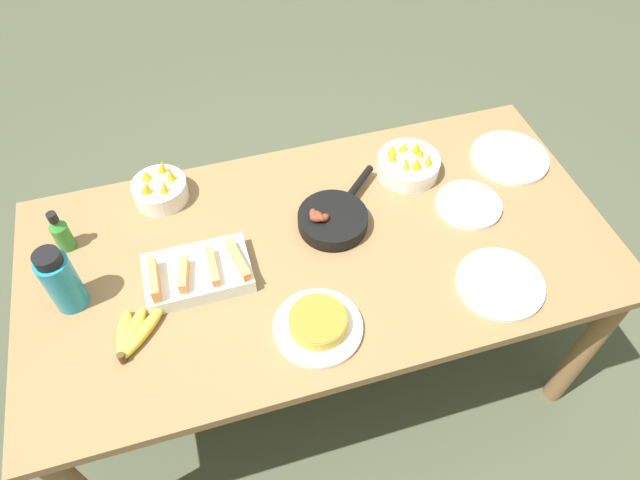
{
  "coord_description": "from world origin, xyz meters",
  "views": [
    {
      "loc": [
        -0.3,
        -1.03,
        2.12
      ],
      "look_at": [
        0.0,
        0.0,
        0.79
      ],
      "focal_mm": 32.0,
      "sensor_mm": 36.0,
      "label": 1
    }
  ],
  "objects_px": {
    "frittata_plate_center": "(318,324)",
    "fruit_bowl_mango": "(408,164)",
    "empty_plate_near_front": "(510,158)",
    "empty_plate_far_left": "(500,284)",
    "fruit_bowl_citrus": "(160,189)",
    "banana_bunch": "(133,334)",
    "empty_plate_far_right": "(469,205)",
    "skillet": "(333,219)",
    "melon_tray": "(197,273)",
    "water_bottle": "(61,281)",
    "hot_sauce_bottle": "(61,233)"
  },
  "relations": [
    {
      "from": "frittata_plate_center",
      "to": "fruit_bowl_mango",
      "type": "relative_size",
      "value": 1.18
    },
    {
      "from": "empty_plate_near_front",
      "to": "empty_plate_far_left",
      "type": "distance_m",
      "value": 0.54
    },
    {
      "from": "empty_plate_near_front",
      "to": "fruit_bowl_citrus",
      "type": "xyz_separation_m",
      "value": [
        -1.17,
        0.16,
        0.03
      ]
    },
    {
      "from": "banana_bunch",
      "to": "frittata_plate_center",
      "type": "bearing_deg",
      "value": -13.47
    },
    {
      "from": "empty_plate_near_front",
      "to": "empty_plate_far_right",
      "type": "distance_m",
      "value": 0.28
    },
    {
      "from": "skillet",
      "to": "fruit_bowl_citrus",
      "type": "bearing_deg",
      "value": 108.07
    },
    {
      "from": "melon_tray",
      "to": "frittata_plate_center",
      "type": "xyz_separation_m",
      "value": [
        0.28,
        -0.26,
        -0.01
      ]
    },
    {
      "from": "fruit_bowl_mango",
      "to": "fruit_bowl_citrus",
      "type": "xyz_separation_m",
      "value": [
        -0.81,
        0.12,
        0.0
      ]
    },
    {
      "from": "fruit_bowl_citrus",
      "to": "water_bottle",
      "type": "xyz_separation_m",
      "value": [
        -0.29,
        -0.33,
        0.06
      ]
    },
    {
      "from": "banana_bunch",
      "to": "empty_plate_far_right",
      "type": "bearing_deg",
      "value": 9.47
    },
    {
      "from": "empty_plate_far_left",
      "to": "fruit_bowl_citrus",
      "type": "bearing_deg",
      "value": 145.01
    },
    {
      "from": "fruit_bowl_citrus",
      "to": "water_bottle",
      "type": "height_order",
      "value": "water_bottle"
    },
    {
      "from": "fruit_bowl_mango",
      "to": "water_bottle",
      "type": "height_order",
      "value": "water_bottle"
    },
    {
      "from": "empty_plate_far_right",
      "to": "empty_plate_far_left",
      "type": "bearing_deg",
      "value": -99.09
    },
    {
      "from": "melon_tray",
      "to": "empty_plate_far_right",
      "type": "distance_m",
      "value": 0.88
    },
    {
      "from": "empty_plate_far_right",
      "to": "hot_sauce_bottle",
      "type": "xyz_separation_m",
      "value": [
        -1.24,
        0.2,
        0.06
      ]
    },
    {
      "from": "banana_bunch",
      "to": "melon_tray",
      "type": "relative_size",
      "value": 0.56
    },
    {
      "from": "banana_bunch",
      "to": "empty_plate_far_right",
      "type": "distance_m",
      "value": 1.09
    },
    {
      "from": "fruit_bowl_citrus",
      "to": "water_bottle",
      "type": "bearing_deg",
      "value": -130.98
    },
    {
      "from": "skillet",
      "to": "frittata_plate_center",
      "type": "relative_size",
      "value": 1.23
    },
    {
      "from": "banana_bunch",
      "to": "empty_plate_far_right",
      "type": "height_order",
      "value": "banana_bunch"
    },
    {
      "from": "empty_plate_near_front",
      "to": "skillet",
      "type": "bearing_deg",
      "value": -170.57
    },
    {
      "from": "fruit_bowl_mango",
      "to": "hot_sauce_bottle",
      "type": "xyz_separation_m",
      "value": [
        -1.11,
        -0.01,
        0.03
      ]
    },
    {
      "from": "empty_plate_far_left",
      "to": "fruit_bowl_mango",
      "type": "bearing_deg",
      "value": 99.08
    },
    {
      "from": "empty_plate_near_front",
      "to": "hot_sauce_bottle",
      "type": "height_order",
      "value": "hot_sauce_bottle"
    },
    {
      "from": "empty_plate_near_front",
      "to": "empty_plate_far_left",
      "type": "relative_size",
      "value": 1.05
    },
    {
      "from": "fruit_bowl_citrus",
      "to": "hot_sauce_bottle",
      "type": "bearing_deg",
      "value": -157.95
    },
    {
      "from": "water_bottle",
      "to": "hot_sauce_bottle",
      "type": "bearing_deg",
      "value": 93.02
    },
    {
      "from": "empty_plate_far_left",
      "to": "water_bottle",
      "type": "distance_m",
      "value": 1.22
    },
    {
      "from": "skillet",
      "to": "fruit_bowl_mango",
      "type": "relative_size",
      "value": 1.45
    },
    {
      "from": "skillet",
      "to": "fruit_bowl_citrus",
      "type": "relative_size",
      "value": 1.74
    },
    {
      "from": "banana_bunch",
      "to": "water_bottle",
      "type": "distance_m",
      "value": 0.24
    },
    {
      "from": "empty_plate_far_left",
      "to": "water_bottle",
      "type": "relative_size",
      "value": 1.16
    },
    {
      "from": "banana_bunch",
      "to": "hot_sauce_bottle",
      "type": "bearing_deg",
      "value": 113.85
    },
    {
      "from": "empty_plate_far_right",
      "to": "fruit_bowl_citrus",
      "type": "bearing_deg",
      "value": 161.3
    },
    {
      "from": "melon_tray",
      "to": "frittata_plate_center",
      "type": "height_order",
      "value": "melon_tray"
    },
    {
      "from": "empty_plate_near_front",
      "to": "fruit_bowl_citrus",
      "type": "relative_size",
      "value": 1.53
    },
    {
      "from": "banana_bunch",
      "to": "empty_plate_near_front",
      "type": "relative_size",
      "value": 0.63
    },
    {
      "from": "empty_plate_near_front",
      "to": "water_bottle",
      "type": "height_order",
      "value": "water_bottle"
    },
    {
      "from": "hot_sauce_bottle",
      "to": "skillet",
      "type": "bearing_deg",
      "value": -10.5
    },
    {
      "from": "banana_bunch",
      "to": "hot_sauce_bottle",
      "type": "height_order",
      "value": "hot_sauce_bottle"
    },
    {
      "from": "melon_tray",
      "to": "skillet",
      "type": "bearing_deg",
      "value": 11.27
    },
    {
      "from": "empty_plate_far_left",
      "to": "hot_sauce_bottle",
      "type": "height_order",
      "value": "hot_sauce_bottle"
    },
    {
      "from": "melon_tray",
      "to": "empty_plate_near_front",
      "type": "relative_size",
      "value": 1.13
    },
    {
      "from": "empty_plate_far_right",
      "to": "hot_sauce_bottle",
      "type": "height_order",
      "value": "hot_sauce_bottle"
    },
    {
      "from": "melon_tray",
      "to": "water_bottle",
      "type": "height_order",
      "value": "water_bottle"
    },
    {
      "from": "empty_plate_near_front",
      "to": "fruit_bowl_mango",
      "type": "relative_size",
      "value": 1.28
    },
    {
      "from": "hot_sauce_bottle",
      "to": "fruit_bowl_citrus",
      "type": "bearing_deg",
      "value": 22.05
    },
    {
      "from": "melon_tray",
      "to": "fruit_bowl_citrus",
      "type": "relative_size",
      "value": 1.73
    },
    {
      "from": "empty_plate_near_front",
      "to": "empty_plate_far_left",
      "type": "bearing_deg",
      "value": -121.13
    }
  ]
}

